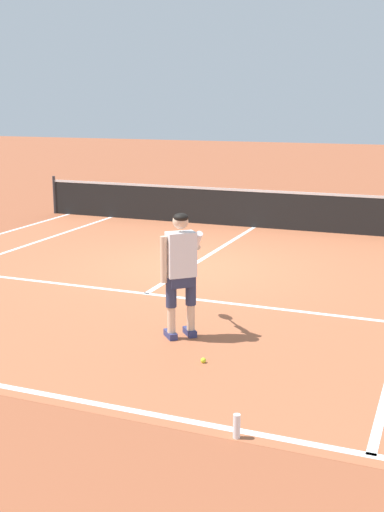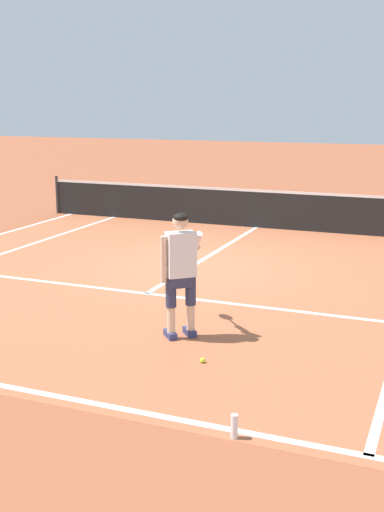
% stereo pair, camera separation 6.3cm
% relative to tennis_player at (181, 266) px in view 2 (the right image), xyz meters
% --- Properties ---
extents(ground_plane, '(80.00, 80.00, 0.00)m').
position_rel_tennis_player_xyz_m(ground_plane, '(-1.33, 3.71, -0.99)').
color(ground_plane, '#9E5133').
extents(court_inner_surface, '(10.98, 10.71, 0.00)m').
position_rel_tennis_player_xyz_m(court_inner_surface, '(-1.33, 2.92, -0.99)').
color(court_inner_surface, '#B2603D').
rests_on(court_inner_surface, ground).
extents(line_service, '(8.23, 0.10, 0.01)m').
position_rel_tennis_player_xyz_m(line_service, '(-1.33, 1.67, -0.99)').
color(line_service, white).
rests_on(line_service, ground).
extents(line_centre_service, '(0.10, 6.40, 0.01)m').
position_rel_tennis_player_xyz_m(line_centre_service, '(-1.33, 4.87, -0.99)').
color(line_centre_service, white).
rests_on(line_centre_service, ground).
extents(tennis_net, '(11.96, 0.08, 1.07)m').
position_rel_tennis_player_xyz_m(tennis_net, '(-1.33, 8.07, -0.49)').
color(tennis_net, '#333338').
rests_on(tennis_net, ground).
extents(tennis_player, '(0.71, 1.17, 1.71)m').
position_rel_tennis_player_xyz_m(tennis_player, '(0.00, 0.00, 0.00)').
color(tennis_player, navy).
rests_on(tennis_player, ground).
extents(tennis_ball_near_feet, '(0.07, 0.07, 0.07)m').
position_rel_tennis_player_xyz_m(tennis_ball_near_feet, '(0.61, -0.76, -0.96)').
color(tennis_ball_near_feet, '#CCE02D').
rests_on(tennis_ball_near_feet, ground).
extents(water_bottle, '(0.07, 0.07, 0.24)m').
position_rel_tennis_player_xyz_m(water_bottle, '(1.56, -2.37, -0.87)').
color(water_bottle, white).
rests_on(water_bottle, ground).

